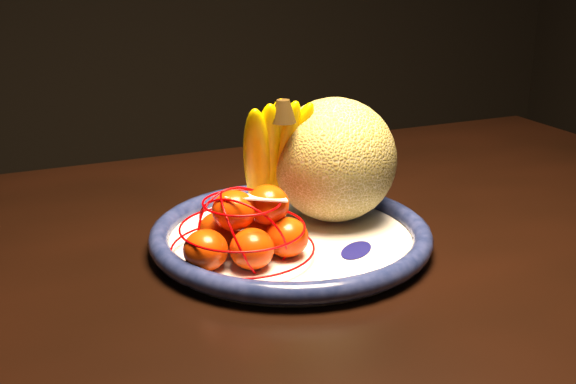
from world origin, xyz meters
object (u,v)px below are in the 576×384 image
object	(u,v)px
banana_bunch	(271,155)
fruit_bowl	(291,236)
cantaloupe	(334,160)
dining_table	(303,284)
mandarin_bag	(246,231)

from	to	relation	value
banana_bunch	fruit_bowl	bearing A→B (deg)	-89.86
fruit_bowl	banana_bunch	xyz separation A→B (m)	(-0.01, 0.05, 0.09)
cantaloupe	dining_table	bearing A→B (deg)	-176.23
cantaloupe	banana_bunch	xyz separation A→B (m)	(-0.08, 0.01, 0.01)
banana_bunch	dining_table	bearing A→B (deg)	-27.46
fruit_bowl	cantaloupe	xyz separation A→B (m)	(0.08, 0.04, 0.08)
dining_table	mandarin_bag	world-z (taller)	mandarin_bag
cantaloupe	mandarin_bag	world-z (taller)	cantaloupe
fruit_bowl	mandarin_bag	bearing A→B (deg)	-150.49
dining_table	cantaloupe	world-z (taller)	cantaloupe
dining_table	banana_bunch	xyz separation A→B (m)	(-0.04, 0.01, 0.18)
banana_bunch	mandarin_bag	bearing A→B (deg)	-131.49
dining_table	mandarin_bag	size ratio (longest dim) A/B	8.02
fruit_bowl	banana_bunch	distance (m)	0.11
mandarin_bag	banana_bunch	bearing A→B (deg)	56.03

